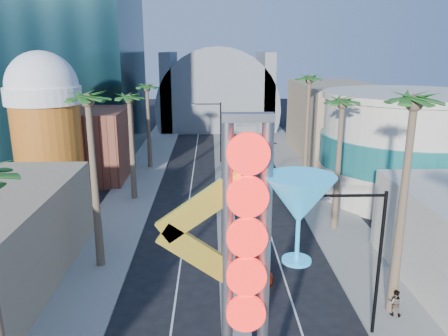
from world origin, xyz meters
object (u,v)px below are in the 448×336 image
neon_sign (268,254)px  red_pickup (253,266)px  pedestrian_a (405,261)px  pedestrian_b (395,303)px

neon_sign → red_pickup: (0.68, 11.52, -6.64)m
neon_sign → pedestrian_a: 16.48m
neon_sign → pedestrian_b: 12.22m
pedestrian_a → pedestrian_b: bearing=75.5°
neon_sign → pedestrian_a: size_ratio=6.55×
pedestrian_a → pedestrian_b: 5.12m
red_pickup → pedestrian_b: (7.47, -5.02, 0.25)m
red_pickup → pedestrian_b: pedestrian_b is taller
neon_sign → pedestrian_a: (10.62, 10.98, -6.20)m
neon_sign → red_pickup: size_ratio=2.63×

